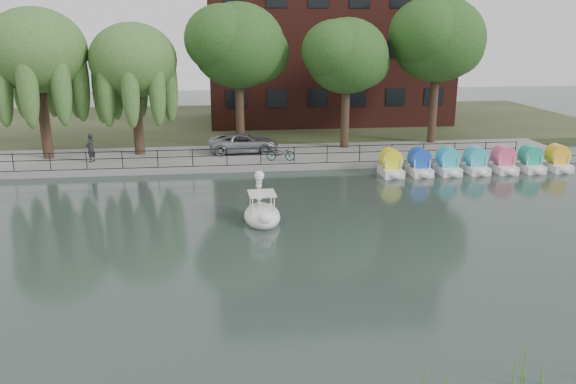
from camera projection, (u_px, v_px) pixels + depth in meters
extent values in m
plane|color=#3F4F4C|center=(288.00, 256.00, 20.85)|extent=(120.00, 120.00, 0.00)
cube|color=gray|center=(258.00, 157.00, 36.04)|extent=(40.00, 6.00, 0.40)
cube|color=gray|center=(261.00, 168.00, 33.23)|extent=(40.00, 0.25, 0.40)
cube|color=#47512D|center=(247.00, 123.00, 49.39)|extent=(60.00, 22.00, 0.36)
cylinder|color=black|center=(261.00, 148.00, 33.10)|extent=(32.00, 0.04, 0.04)
cylinder|color=black|center=(261.00, 155.00, 33.21)|extent=(32.00, 0.04, 0.04)
cylinder|color=black|center=(261.00, 156.00, 33.23)|extent=(0.05, 0.05, 1.00)
cube|color=#4C1E16|center=(327.00, 14.00, 47.65)|extent=(20.00, 10.00, 18.00)
cylinder|color=#473323|center=(45.00, 124.00, 34.37)|extent=(0.60, 0.60, 4.20)
ellipsoid|color=#60893E|center=(36.00, 50.00, 33.14)|extent=(5.88, 5.88, 5.00)
cylinder|color=#473323|center=(138.00, 124.00, 35.54)|extent=(0.60, 0.60, 3.80)
ellipsoid|color=#60893E|center=(133.00, 60.00, 34.42)|extent=(5.32, 5.32, 4.52)
cylinder|color=#473323|center=(240.00, 115.00, 37.15)|extent=(0.60, 0.60, 4.50)
ellipsoid|color=#376325|center=(238.00, 45.00, 35.91)|extent=(6.00, 6.00, 5.10)
cylinder|color=#473323|center=(345.00, 117.00, 37.55)|extent=(0.60, 0.60, 4.05)
ellipsoid|color=#376325|center=(347.00, 56.00, 36.43)|extent=(5.40, 5.40, 4.59)
cylinder|color=#473323|center=(433.00, 109.00, 39.17)|extent=(0.60, 0.60, 4.72)
ellipsoid|color=#376325|center=(438.00, 39.00, 37.86)|extent=(6.30, 6.30, 5.36)
imported|color=gray|center=(243.00, 141.00, 36.30)|extent=(2.69, 5.29, 1.43)
imported|color=gray|center=(281.00, 152.00, 34.06)|extent=(0.83, 1.79, 1.00)
imported|color=black|center=(90.00, 146.00, 33.57)|extent=(0.72, 0.84, 1.98)
ellipsoid|color=white|center=(262.00, 216.00, 24.42)|extent=(1.67, 2.55, 0.55)
cube|color=white|center=(262.00, 211.00, 24.26)|extent=(1.06, 1.15, 0.28)
cube|color=white|center=(262.00, 193.00, 24.09)|extent=(1.20, 1.29, 0.06)
ellipsoid|color=white|center=(265.00, 219.00, 23.36)|extent=(0.60, 0.48, 0.51)
sphere|color=white|center=(259.00, 176.00, 24.76)|extent=(0.44, 0.44, 0.44)
cone|color=black|center=(259.00, 175.00, 25.04)|extent=(0.19, 0.25, 0.18)
cylinder|color=yellow|center=(259.00, 175.00, 24.92)|extent=(0.24, 0.10, 0.24)
cube|color=white|center=(391.00, 172.00, 32.23)|extent=(1.15, 1.70, 0.44)
cylinder|color=yellow|center=(391.00, 159.00, 32.12)|extent=(0.90, 1.20, 0.90)
cube|color=white|center=(419.00, 171.00, 32.43)|extent=(1.15, 1.70, 0.44)
cylinder|color=blue|center=(420.00, 158.00, 32.32)|extent=(0.90, 1.20, 0.90)
cube|color=white|center=(448.00, 170.00, 32.62)|extent=(1.15, 1.70, 0.44)
cylinder|color=#2CB1D2|center=(448.00, 157.00, 32.52)|extent=(0.90, 1.20, 0.90)
cube|color=white|center=(475.00, 169.00, 32.82)|extent=(1.15, 1.70, 0.44)
cylinder|color=#35AFC5|center=(476.00, 157.00, 32.71)|extent=(0.90, 1.20, 0.90)
cube|color=white|center=(503.00, 168.00, 33.02)|extent=(1.15, 1.70, 0.44)
cylinder|color=#ED507E|center=(503.00, 156.00, 32.91)|extent=(0.90, 1.20, 0.90)
cube|color=white|center=(530.00, 168.00, 33.22)|extent=(1.15, 1.70, 0.44)
cylinder|color=#1FA886|center=(531.00, 155.00, 33.11)|extent=(0.90, 1.20, 0.90)
cube|color=white|center=(557.00, 167.00, 33.42)|extent=(1.15, 1.70, 0.44)
cylinder|color=yellow|center=(558.00, 154.00, 33.31)|extent=(0.90, 1.20, 0.90)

